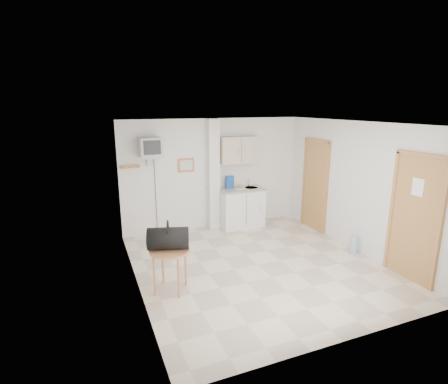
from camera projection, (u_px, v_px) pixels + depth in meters
name	position (u px, v px, depth m)	size (l,w,h in m)	color
ground	(258.00, 265.00, 6.26)	(4.50, 4.50, 0.00)	beige
room_envelope	(270.00, 179.00, 6.05)	(4.24, 4.54, 2.55)	white
kitchenette	(241.00, 193.00, 8.07)	(1.03, 0.58, 2.10)	white
crt_television	(150.00, 148.00, 7.08)	(0.44, 0.45, 2.15)	slate
round_table	(170.00, 255.00, 5.28)	(0.61, 0.61, 0.67)	#A86E43
duffel_bag	(168.00, 238.00, 5.24)	(0.69, 0.50, 0.46)	black
water_bottle	(354.00, 244.00, 6.75)	(0.13, 0.13, 0.38)	#98C0D2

